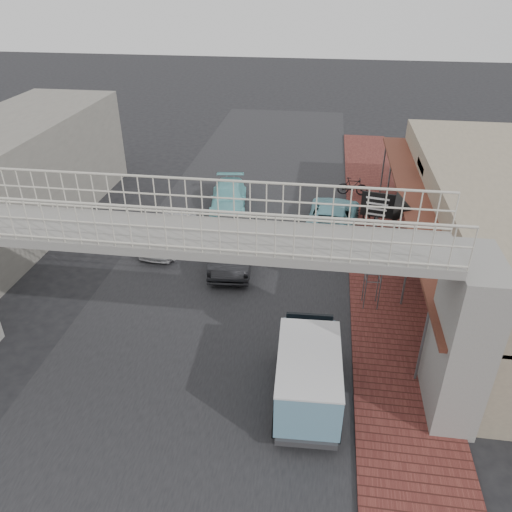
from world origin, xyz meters
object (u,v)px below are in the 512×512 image
(motorcycle_near, at_px, (356,213))
(motorcycle_far, at_px, (353,186))
(arrow_sign, at_px, (401,209))
(angkot_curb, at_px, (332,217))
(street_clock, at_px, (377,250))
(angkot_van, at_px, (308,370))
(angkot_far, at_px, (229,198))
(white_hatchback, at_px, (169,232))
(dark_sedan, at_px, (233,245))

(motorcycle_near, relative_size, motorcycle_far, 1.17)
(motorcycle_near, distance_m, arrow_sign, 5.17)
(angkot_curb, distance_m, street_clock, 6.67)
(angkot_curb, height_order, angkot_van, angkot_van)
(arrow_sign, bearing_deg, angkot_far, 158.33)
(street_clock, bearing_deg, angkot_curb, 100.76)
(angkot_van, distance_m, street_clock, 5.64)
(motorcycle_near, xyz_separation_m, motorcycle_far, (-0.10, 3.50, -0.01))
(white_hatchback, xyz_separation_m, motorcycle_near, (8.58, 3.40, -0.07))
(angkot_curb, distance_m, angkot_far, 5.68)
(white_hatchback, relative_size, street_clock, 1.40)
(angkot_curb, bearing_deg, motorcycle_far, -98.01)
(angkot_curb, relative_size, arrow_sign, 1.45)
(angkot_curb, distance_m, motorcycle_far, 4.46)
(white_hatchback, height_order, angkot_far, white_hatchback)
(motorcycle_near, height_order, street_clock, street_clock)
(angkot_van, height_order, motorcycle_near, angkot_van)
(motorcycle_near, bearing_deg, motorcycle_far, -2.89)
(white_hatchback, xyz_separation_m, angkot_van, (6.78, -8.77, 0.56))
(dark_sedan, xyz_separation_m, angkot_van, (3.60, -7.76, 0.45))
(angkot_far, distance_m, arrow_sign, 9.82)
(motorcycle_near, bearing_deg, street_clock, 177.92)
(angkot_curb, distance_m, motorcycle_near, 1.46)
(motorcycle_near, bearing_deg, dark_sedan, 124.67)
(street_clock, bearing_deg, angkot_van, -115.19)
(motorcycle_far, bearing_deg, motorcycle_near, -177.28)
(angkot_curb, relative_size, motorcycle_near, 2.58)
(white_hatchback, distance_m, angkot_van, 11.10)
(angkot_curb, bearing_deg, angkot_van, 93.24)
(angkot_far, xyz_separation_m, angkot_van, (4.82, -13.03, 0.60))
(street_clock, bearing_deg, dark_sedan, 152.09)
(angkot_van, xyz_separation_m, street_clock, (2.10, 5.08, 1.24))
(white_hatchback, bearing_deg, angkot_far, 70.66)
(white_hatchback, distance_m, dark_sedan, 3.34)
(angkot_far, bearing_deg, street_clock, -56.49)
(motorcycle_far, bearing_deg, street_clock, -176.73)
(white_hatchback, relative_size, angkot_van, 0.99)
(motorcycle_far, distance_m, arrow_sign, 8.38)
(angkot_curb, height_order, arrow_sign, arrow_sign)
(angkot_curb, relative_size, angkot_far, 1.14)
(angkot_far, distance_m, street_clock, 10.70)
(motorcycle_near, bearing_deg, arrow_sign, -167.70)
(motorcycle_near, xyz_separation_m, street_clock, (0.30, -7.08, 1.86))
(motorcycle_far, height_order, arrow_sign, arrow_sign)
(angkot_far, height_order, motorcycle_near, angkot_far)
(white_hatchback, xyz_separation_m, angkot_curb, (7.38, 2.57, 0.02))
(angkot_curb, bearing_deg, arrow_sign, 131.44)
(white_hatchback, xyz_separation_m, angkot_far, (1.96, 4.26, -0.04))
(angkot_far, distance_m, angkot_van, 13.91)
(dark_sedan, distance_m, angkot_van, 8.57)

